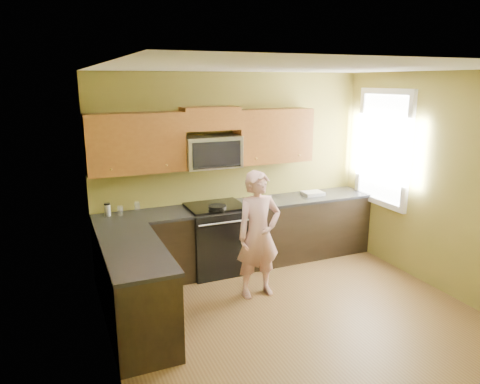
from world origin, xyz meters
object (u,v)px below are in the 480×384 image
microwave (212,167)px  travel_mug (108,216)px  stove (216,238)px  butter_tub (268,204)px  woman (259,235)px  frying_pan (217,209)px

microwave → travel_mug: 1.49m
stove → butter_tub: bearing=-11.8°
microwave → travel_mug: bearing=178.4°
microwave → butter_tub: bearing=-20.9°
stove → woman: 0.95m
frying_pan → stove: bearing=79.4°
microwave → frying_pan: size_ratio=1.85×
stove → microwave: 0.98m
woman → butter_tub: woman is taller
frying_pan → microwave: bearing=84.2°
stove → butter_tub: butter_tub is taller
microwave → frying_pan: microwave is taller
microwave → travel_mug: (-1.39, 0.04, -0.53)m
microwave → woman: microwave is taller
microwave → butter_tub: microwave is taller
microwave → woman: bearing=-76.9°
butter_tub → woman: bearing=-124.3°
woman → frying_pan: bearing=111.6°
stove → microwave: microwave is taller
travel_mug → frying_pan: bearing=-15.3°
stove → microwave: bearing=90.0°
microwave → frying_pan: 0.60m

